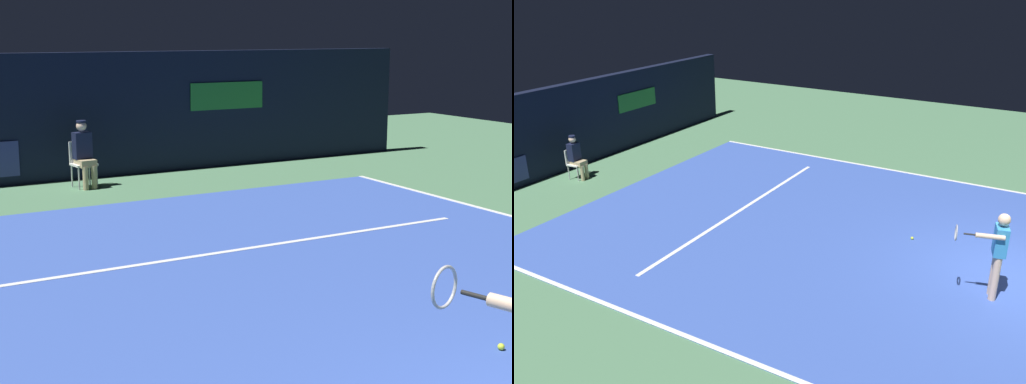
{
  "view_description": "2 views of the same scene",
  "coord_description": "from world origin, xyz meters",
  "views": [
    {
      "loc": [
        -4.91,
        -2.52,
        3.02
      ],
      "look_at": [
        -0.3,
        5.73,
        1.06
      ],
      "focal_mm": 54.63,
      "sensor_mm": 36.0,
      "label": 1
    },
    {
      "loc": [
        -10.75,
        -0.42,
        5.73
      ],
      "look_at": [
        -0.18,
        5.81,
        0.76
      ],
      "focal_mm": 38.25,
      "sensor_mm": 36.0,
      "label": 2
    }
  ],
  "objects": [
    {
      "name": "line_judge_on_chair",
      "position": [
        -0.52,
        12.24,
        0.69
      ],
      "size": [
        0.48,
        0.56,
        1.32
      ],
      "color": "white",
      "rests_on": "ground"
    },
    {
      "name": "court_surface",
      "position": [
        0.0,
        4.76,
        0.01
      ],
      "size": [
        9.91,
        11.51,
        0.01
      ],
      "primitive_type": "cube",
      "color": "#3856B2",
      "rests_on": "ground"
    },
    {
      "name": "line_service",
      "position": [
        0.0,
        6.77,
        0.01
      ],
      "size": [
        7.73,
        0.1,
        0.01
      ],
      "primitive_type": "cube",
      "color": "white",
      "rests_on": "court_surface"
    },
    {
      "name": "tennis_ball",
      "position": [
        0.57,
        2.45,
        0.05
      ],
      "size": [
        0.07,
        0.07,
        0.07
      ],
      "primitive_type": "sphere",
      "color": "#CCE033",
      "rests_on": "court_surface"
    },
    {
      "name": "back_wall",
      "position": [
        -0.0,
        13.24,
        1.3
      ],
      "size": [
        15.33,
        0.33,
        2.6
      ],
      "color": "black",
      "rests_on": "ground"
    },
    {
      "name": "ground_plane",
      "position": [
        0.0,
        4.76,
        0.0
      ],
      "size": [
        30.28,
        30.28,
        0.0
      ],
      "primitive_type": "plane",
      "color": "#4C7A56"
    }
  ]
}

